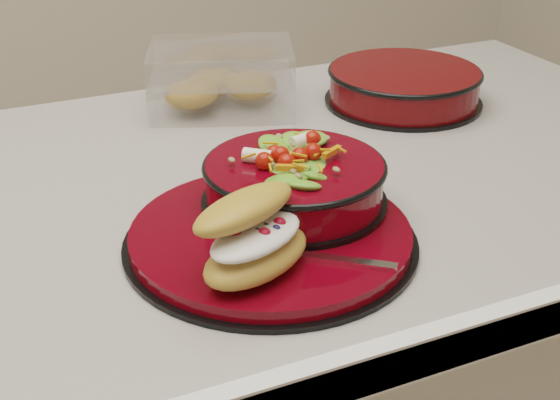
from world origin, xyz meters
name	(u,v)px	position (x,y,z in m)	size (l,w,h in m)	color
dinner_plate	(272,237)	(-0.09, -0.16, 0.91)	(0.31, 0.31, 0.02)	black
salad_bowl	(294,176)	(-0.04, -0.12, 0.95)	(0.21, 0.21, 0.09)	black
croissant	(254,235)	(-0.14, -0.23, 0.96)	(0.14, 0.13, 0.08)	#C68C3C
fork	(314,257)	(-0.08, -0.23, 0.92)	(0.13, 0.11, 0.00)	silver
pastry_box	(221,80)	(0.01, 0.24, 0.94)	(0.25, 0.22, 0.09)	white
extra_bowl	(404,85)	(0.27, 0.14, 0.93)	(0.24, 0.24, 0.05)	black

